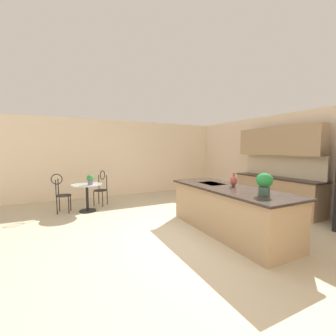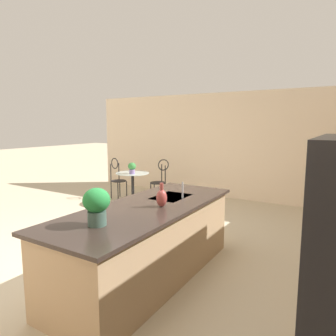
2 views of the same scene
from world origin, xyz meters
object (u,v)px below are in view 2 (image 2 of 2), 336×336
Objects in this scene: chair_by_island at (160,178)px; chair_near_window at (117,176)px; vase_on_counter at (162,198)px; potted_plant_counter_far at (97,204)px; potted_plant_on_table at (132,167)px; bistro_table at (133,185)px.

chair_near_window is at bearing -72.34° from chair_by_island.
vase_on_counter is at bearing 33.02° from chair_by_island.
potted_plant_on_table is at bearing -146.63° from potted_plant_counter_far.
potted_plant_on_table is (0.29, 0.71, 0.32)m from chair_near_window.
bistro_table is at bearing -41.49° from chair_by_island.
vase_on_counter reaches higher than chair_by_island.
vase_on_counter is at bearing 47.64° from chair_near_window.
potted_plant_counter_far is at bearing 38.46° from chair_near_window.
bistro_table is 0.70m from chair_by_island.
potted_plant_on_table is (0.12, 0.08, 0.45)m from bistro_table.
bistro_table is 3.83m from vase_on_counter.
vase_on_counter is (3.28, 2.13, 0.46)m from chair_by_island.
vase_on_counter reaches higher than bistro_table.
chair_near_window is at bearing -132.36° from vase_on_counter.
chair_by_island is at bearing 149.15° from potted_plant_on_table.
potted_plant_counter_far reaches higher than potted_plant_on_table.
vase_on_counter is (-0.90, 0.17, -0.10)m from potted_plant_counter_far.
chair_by_island is 4.65m from potted_plant_counter_far.
chair_near_window is at bearing -111.95° from potted_plant_on_table.
potted_plant_on_table is at bearing 34.25° from bistro_table.
potted_plant_counter_far is (3.55, 2.34, 0.24)m from potted_plant_on_table.
vase_on_counter is (2.93, 3.22, 0.46)m from chair_near_window.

